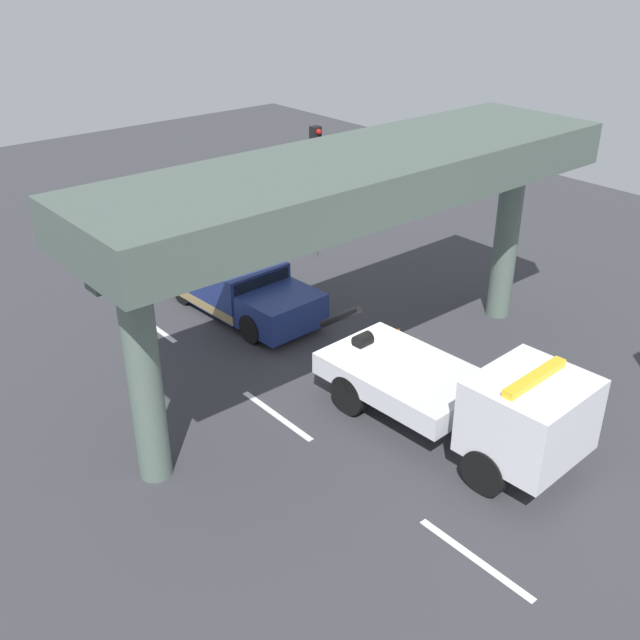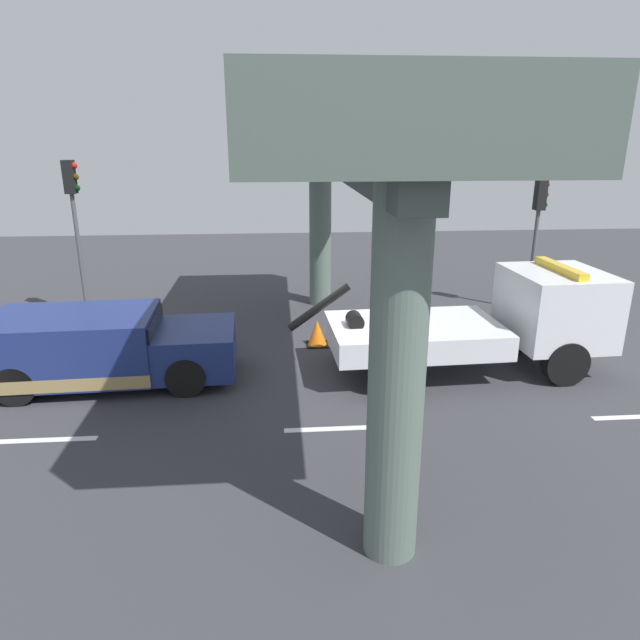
# 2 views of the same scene
# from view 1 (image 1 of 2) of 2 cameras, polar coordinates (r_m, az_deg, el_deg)

# --- Properties ---
(ground_plane) EXTENTS (60.00, 40.00, 0.10)m
(ground_plane) POSITION_cam_1_polar(r_m,az_deg,el_deg) (19.18, 2.75, -4.66)
(ground_plane) COLOR #38383D
(lane_stripe_west) EXTENTS (2.60, 0.16, 0.01)m
(lane_stripe_west) POSITION_cam_1_polar(r_m,az_deg,el_deg) (22.22, -12.79, -0.43)
(lane_stripe_west) COLOR silver
(lane_stripe_west) RESTS_ON ground
(lane_stripe_mid) EXTENTS (2.60, 0.16, 0.01)m
(lane_stripe_mid) POSITION_cam_1_polar(r_m,az_deg,el_deg) (17.78, -3.37, -7.34)
(lane_stripe_mid) COLOR silver
(lane_stripe_mid) RESTS_ON ground
(lane_stripe_east) EXTENTS (2.60, 0.16, 0.01)m
(lane_stripe_east) POSITION_cam_1_polar(r_m,az_deg,el_deg) (14.51, 11.86, -17.56)
(lane_stripe_east) COLOR silver
(lane_stripe_east) RESTS_ON ground
(tow_truck_white) EXTENTS (7.30, 2.64, 2.46)m
(tow_truck_white) POSITION_cam_1_polar(r_m,az_deg,el_deg) (16.49, 11.63, -5.98)
(tow_truck_white) COLOR white
(tow_truck_white) RESTS_ON ground
(towed_van_green) EXTENTS (5.28, 2.41, 1.58)m
(towed_van_green) POSITION_cam_1_polar(r_m,az_deg,el_deg) (22.41, -6.32, 2.58)
(towed_van_green) COLOR navy
(towed_van_green) RESTS_ON ground
(overpass_structure) EXTENTS (3.60, 13.61, 5.88)m
(overpass_structure) POSITION_cam_1_polar(r_m,az_deg,el_deg) (17.00, 3.23, 10.15)
(overpass_structure) COLOR #596B60
(overpass_structure) RESTS_ON ground
(traffic_light_near) EXTENTS (0.39, 0.32, 4.61)m
(traffic_light_near) POSITION_cam_1_polar(r_m,az_deg,el_deg) (25.42, -0.32, 11.93)
(traffic_light_near) COLOR #515456
(traffic_light_near) RESTS_ON ground
(traffic_cone_orange) EXTENTS (0.57, 0.57, 0.67)m
(traffic_cone_orange) POSITION_cam_1_polar(r_m,az_deg,el_deg) (20.38, 6.06, -1.51)
(traffic_cone_orange) COLOR orange
(traffic_cone_orange) RESTS_ON ground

